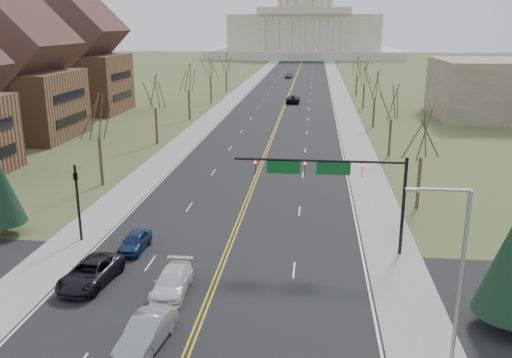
% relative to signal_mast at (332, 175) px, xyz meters
% --- Properties ---
extents(ground, '(600.00, 600.00, 0.00)m').
position_rel_signal_mast_xyz_m(ground, '(-7.45, -13.50, -5.76)').
color(ground, brown).
rests_on(ground, ground).
extents(road, '(20.00, 380.00, 0.01)m').
position_rel_signal_mast_xyz_m(road, '(-7.45, 96.50, -5.76)').
color(road, black).
rests_on(road, ground).
extents(cross_road, '(120.00, 14.00, 0.01)m').
position_rel_signal_mast_xyz_m(cross_road, '(-7.45, -7.50, -5.76)').
color(cross_road, black).
rests_on(cross_road, ground).
extents(sidewalk_left, '(4.00, 380.00, 0.03)m').
position_rel_signal_mast_xyz_m(sidewalk_left, '(-19.45, 96.50, -5.75)').
color(sidewalk_left, gray).
rests_on(sidewalk_left, ground).
extents(sidewalk_right, '(4.00, 380.00, 0.03)m').
position_rel_signal_mast_xyz_m(sidewalk_right, '(4.55, 96.50, -5.75)').
color(sidewalk_right, gray).
rests_on(sidewalk_right, ground).
extents(center_line, '(0.42, 380.00, 0.01)m').
position_rel_signal_mast_xyz_m(center_line, '(-7.45, 96.50, -5.75)').
color(center_line, gold).
rests_on(center_line, road).
extents(edge_line_left, '(0.15, 380.00, 0.01)m').
position_rel_signal_mast_xyz_m(edge_line_left, '(-17.25, 96.50, -5.75)').
color(edge_line_left, silver).
rests_on(edge_line_left, road).
extents(edge_line_right, '(0.15, 380.00, 0.01)m').
position_rel_signal_mast_xyz_m(edge_line_right, '(2.35, 96.50, -5.75)').
color(edge_line_right, silver).
rests_on(edge_line_right, road).
extents(capitol, '(90.00, 60.00, 50.00)m').
position_rel_signal_mast_xyz_m(capitol, '(-7.45, 236.41, 8.44)').
color(capitol, beige).
rests_on(capitol, ground).
extents(signal_mast, '(12.12, 0.44, 7.20)m').
position_rel_signal_mast_xyz_m(signal_mast, '(0.00, 0.00, 0.00)').
color(signal_mast, black).
rests_on(signal_mast, ground).
extents(signal_left, '(0.32, 0.36, 6.00)m').
position_rel_signal_mast_xyz_m(signal_left, '(-18.95, 0.00, -2.05)').
color(signal_left, black).
rests_on(signal_left, ground).
extents(street_light, '(2.90, 0.25, 9.07)m').
position_rel_signal_mast_xyz_m(street_light, '(5.29, -13.50, -0.54)').
color(street_light, gray).
rests_on(street_light, ground).
extents(tree_r_0, '(3.74, 3.74, 8.50)m').
position_rel_signal_mast_xyz_m(tree_r_0, '(8.05, 10.50, 0.79)').
color(tree_r_0, '#33291E').
rests_on(tree_r_0, ground).
extents(tree_l_0, '(3.96, 3.96, 9.00)m').
position_rel_signal_mast_xyz_m(tree_l_0, '(-22.95, 14.50, 1.18)').
color(tree_l_0, '#33291E').
rests_on(tree_l_0, ground).
extents(tree_r_1, '(3.74, 3.74, 8.50)m').
position_rel_signal_mast_xyz_m(tree_r_1, '(8.05, 30.50, 0.79)').
color(tree_r_1, '#33291E').
rests_on(tree_r_1, ground).
extents(tree_l_1, '(3.96, 3.96, 9.00)m').
position_rel_signal_mast_xyz_m(tree_l_1, '(-22.95, 34.50, 1.18)').
color(tree_l_1, '#33291E').
rests_on(tree_l_1, ground).
extents(tree_r_2, '(3.74, 3.74, 8.50)m').
position_rel_signal_mast_xyz_m(tree_r_2, '(8.05, 50.50, 0.79)').
color(tree_r_2, '#33291E').
rests_on(tree_r_2, ground).
extents(tree_l_2, '(3.96, 3.96, 9.00)m').
position_rel_signal_mast_xyz_m(tree_l_2, '(-22.95, 54.50, 1.18)').
color(tree_l_2, '#33291E').
rests_on(tree_l_2, ground).
extents(tree_r_3, '(3.74, 3.74, 8.50)m').
position_rel_signal_mast_xyz_m(tree_r_3, '(8.05, 70.50, 0.79)').
color(tree_r_3, '#33291E').
rests_on(tree_r_3, ground).
extents(tree_l_3, '(3.96, 3.96, 9.00)m').
position_rel_signal_mast_xyz_m(tree_l_3, '(-22.95, 74.50, 1.18)').
color(tree_l_3, '#33291E').
rests_on(tree_l_3, ground).
extents(tree_r_4, '(3.74, 3.74, 8.50)m').
position_rel_signal_mast_xyz_m(tree_r_4, '(8.05, 90.50, 0.79)').
color(tree_r_4, '#33291E').
rests_on(tree_r_4, ground).
extents(tree_l_4, '(3.96, 3.96, 9.00)m').
position_rel_signal_mast_xyz_m(tree_l_4, '(-22.95, 94.50, 1.18)').
color(tree_l_4, '#33291E').
rests_on(tree_l_4, ground).
extents(bldg_left_mid, '(15.10, 14.28, 20.75)m').
position_rel_signal_mast_xyz_m(bldg_left_mid, '(-43.44, 36.50, 2.78)').
color(bldg_left_mid, brown).
rests_on(bldg_left_mid, ground).
extents(bldg_left_far, '(17.10, 14.28, 23.25)m').
position_rel_signal_mast_xyz_m(bldg_left_far, '(-45.44, 60.50, 3.78)').
color(bldg_left_far, brown).
rests_on(bldg_left_far, ground).
extents(bldg_right_mass, '(25.00, 20.00, 10.00)m').
position_rel_signal_mast_xyz_m(bldg_right_mass, '(32.55, 62.50, -0.76)').
color(bldg_right_mass, '#6C604C').
rests_on(bldg_right_mass, ground).
extents(car_sb_inner_lead, '(2.29, 4.95, 1.57)m').
position_rel_signal_mast_xyz_m(car_sb_inner_lead, '(-9.63, -13.31, -4.96)').
color(car_sb_inner_lead, gray).
rests_on(car_sb_inner_lead, road).
extents(car_sb_outer_lead, '(3.12, 5.70, 1.52)m').
position_rel_signal_mast_xyz_m(car_sb_outer_lead, '(-15.29, -6.92, -4.99)').
color(car_sb_outer_lead, black).
rests_on(car_sb_outer_lead, road).
extents(car_sb_inner_second, '(2.09, 4.94, 1.42)m').
position_rel_signal_mast_xyz_m(car_sb_inner_second, '(-9.82, -7.49, -5.04)').
color(car_sb_inner_second, silver).
rests_on(car_sb_inner_second, road).
extents(car_sb_outer_second, '(1.75, 4.02, 1.35)m').
position_rel_signal_mast_xyz_m(car_sb_outer_second, '(-14.20, -1.42, -5.08)').
color(car_sb_outer_second, '#15264C').
rests_on(car_sb_outer_second, road).
extents(car_far_nb, '(2.77, 5.93, 1.64)m').
position_rel_signal_mast_xyz_m(car_far_nb, '(-5.93, 76.48, -4.93)').
color(car_far_nb, black).
rests_on(car_far_nb, road).
extents(car_far_sb, '(2.19, 4.65, 1.54)m').
position_rel_signal_mast_xyz_m(car_far_sb, '(-9.43, 129.49, -4.98)').
color(car_far_sb, '#4E5056').
rests_on(car_far_sb, road).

